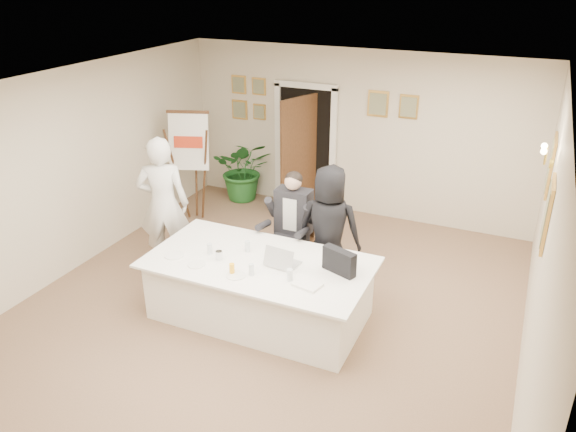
% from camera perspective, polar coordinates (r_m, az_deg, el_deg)
% --- Properties ---
extents(floor, '(7.00, 7.00, 0.00)m').
position_cam_1_polar(floor, '(7.19, -2.39, -9.75)').
color(floor, brown).
rests_on(floor, ground).
extents(ceiling, '(6.00, 7.00, 0.02)m').
position_cam_1_polar(ceiling, '(6.08, -2.85, 12.64)').
color(ceiling, white).
rests_on(ceiling, wall_back).
extents(wall_back, '(6.00, 0.10, 2.80)m').
position_cam_1_polar(wall_back, '(9.58, 6.92, 8.26)').
color(wall_back, beige).
rests_on(wall_back, floor).
extents(wall_front, '(6.00, 0.10, 2.80)m').
position_cam_1_polar(wall_front, '(4.19, -25.70, -17.56)').
color(wall_front, beige).
rests_on(wall_front, floor).
extents(wall_left, '(0.10, 7.00, 2.80)m').
position_cam_1_polar(wall_left, '(8.23, -21.67, 3.95)').
color(wall_left, beige).
rests_on(wall_left, floor).
extents(wall_right, '(0.10, 7.00, 2.80)m').
position_cam_1_polar(wall_right, '(5.93, 24.38, -4.38)').
color(wall_right, beige).
rests_on(wall_right, floor).
extents(doorway, '(1.14, 0.86, 2.20)m').
position_cam_1_polar(doorway, '(9.81, 1.55, 6.64)').
color(doorway, black).
rests_on(doorway, floor).
extents(pictures_back_wall, '(3.40, 0.06, 0.80)m').
position_cam_1_polar(pictures_back_wall, '(9.70, 2.41, 11.37)').
color(pictures_back_wall, gold).
rests_on(pictures_back_wall, wall_back).
extents(pictures_right_wall, '(0.06, 2.20, 0.80)m').
position_cam_1_polar(pictures_right_wall, '(6.90, 24.94, 2.69)').
color(pictures_right_wall, gold).
rests_on(pictures_right_wall, wall_right).
extents(wall_sconce, '(0.20, 0.30, 0.24)m').
position_cam_1_polar(wall_sconce, '(6.79, 24.88, 5.53)').
color(wall_sconce, gold).
rests_on(wall_sconce, wall_right).
extents(conference_table, '(2.70, 1.44, 0.78)m').
position_cam_1_polar(conference_table, '(6.93, -2.90, -7.37)').
color(conference_table, white).
rests_on(conference_table, floor).
extents(seated_man, '(0.69, 0.73, 1.53)m').
position_cam_1_polar(seated_man, '(7.66, 0.41, -0.86)').
color(seated_man, black).
rests_on(seated_man, floor).
extents(flip_chart, '(0.67, 0.51, 1.86)m').
position_cam_1_polar(flip_chart, '(9.48, -9.69, 4.47)').
color(flip_chart, '#372211').
rests_on(flip_chart, floor).
extents(standing_man, '(0.84, 0.73, 1.94)m').
position_cam_1_polar(standing_man, '(7.96, -12.55, 1.15)').
color(standing_man, silver).
rests_on(standing_man, floor).
extents(standing_woman, '(0.91, 0.66, 1.73)m').
position_cam_1_polar(standing_woman, '(7.31, 4.16, -1.38)').
color(standing_woman, black).
rests_on(standing_woman, floor).
extents(potted_palm, '(1.30, 1.23, 1.16)m').
position_cam_1_polar(potted_palm, '(10.32, -4.49, 4.75)').
color(potted_palm, '#1F5F24').
rests_on(potted_palm, floor).
extents(laptop, '(0.41, 0.42, 0.28)m').
position_cam_1_polar(laptop, '(6.60, -0.48, -3.81)').
color(laptop, '#B7BABC').
rests_on(laptop, conference_table).
extents(laptop_bag, '(0.43, 0.25, 0.29)m').
position_cam_1_polar(laptop_bag, '(6.45, 5.23, -4.60)').
color(laptop_bag, black).
rests_on(laptop_bag, conference_table).
extents(paper_stack, '(0.34, 0.27, 0.03)m').
position_cam_1_polar(paper_stack, '(6.24, 1.96, -6.97)').
color(paper_stack, white).
rests_on(paper_stack, conference_table).
extents(plate_left, '(0.26, 0.26, 0.01)m').
position_cam_1_polar(plate_left, '(6.98, -11.49, -3.92)').
color(plate_left, white).
rests_on(plate_left, conference_table).
extents(plate_mid, '(0.27, 0.27, 0.01)m').
position_cam_1_polar(plate_mid, '(6.73, -9.28, -4.87)').
color(plate_mid, white).
rests_on(plate_mid, conference_table).
extents(plate_near, '(0.27, 0.27, 0.01)m').
position_cam_1_polar(plate_near, '(6.45, -5.33, -6.02)').
color(plate_near, white).
rests_on(plate_near, conference_table).
extents(glass_a, '(0.07, 0.07, 0.14)m').
position_cam_1_polar(glass_a, '(6.92, -7.95, -3.33)').
color(glass_a, silver).
rests_on(glass_a, conference_table).
extents(glass_b, '(0.06, 0.06, 0.14)m').
position_cam_1_polar(glass_b, '(6.42, -3.74, -5.44)').
color(glass_b, silver).
rests_on(glass_b, conference_table).
extents(glass_c, '(0.09, 0.09, 0.14)m').
position_cam_1_polar(glass_c, '(6.31, 0.18, -6.01)').
color(glass_c, silver).
rests_on(glass_c, conference_table).
extents(glass_d, '(0.08, 0.08, 0.14)m').
position_cam_1_polar(glass_d, '(6.93, -4.14, -3.09)').
color(glass_d, silver).
rests_on(glass_d, conference_table).
extents(oj_glass, '(0.08, 0.08, 0.13)m').
position_cam_1_polar(oj_glass, '(6.47, -5.72, -5.36)').
color(oj_glass, '#FFB015').
rests_on(oj_glass, conference_table).
extents(steel_jug, '(0.10, 0.10, 0.11)m').
position_cam_1_polar(steel_jug, '(6.79, -7.02, -3.98)').
color(steel_jug, silver).
rests_on(steel_jug, conference_table).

